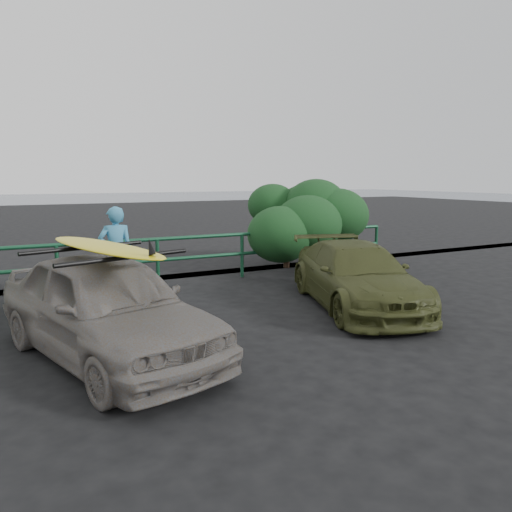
{
  "coord_description": "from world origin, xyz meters",
  "views": [
    {
      "loc": [
        -1.97,
        -5.27,
        2.31
      ],
      "look_at": [
        1.78,
        1.95,
        1.01
      ],
      "focal_mm": 35.0,
      "sensor_mm": 36.0,
      "label": 1
    }
  ],
  "objects_px": {
    "olive_vehicle": "(356,276)",
    "man": "(116,252)",
    "guardrail": "(110,265)",
    "sedan": "(106,307)",
    "surfboard": "(103,247)"
  },
  "relations": [
    {
      "from": "guardrail",
      "to": "olive_vehicle",
      "type": "height_order",
      "value": "olive_vehicle"
    },
    {
      "from": "sedan",
      "to": "man",
      "type": "relative_size",
      "value": 2.25
    },
    {
      "from": "guardrail",
      "to": "man",
      "type": "relative_size",
      "value": 7.95
    },
    {
      "from": "surfboard",
      "to": "olive_vehicle",
      "type": "bearing_deg",
      "value": -7.77
    },
    {
      "from": "olive_vehicle",
      "to": "surfboard",
      "type": "distance_m",
      "value": 4.59
    },
    {
      "from": "sedan",
      "to": "man",
      "type": "height_order",
      "value": "man"
    },
    {
      "from": "olive_vehicle",
      "to": "man",
      "type": "relative_size",
      "value": 2.22
    },
    {
      "from": "sedan",
      "to": "surfboard",
      "type": "xyz_separation_m",
      "value": [
        -0.0,
        0.0,
        0.77
      ]
    },
    {
      "from": "guardrail",
      "to": "olive_vehicle",
      "type": "distance_m",
      "value": 4.95
    },
    {
      "from": "man",
      "to": "sedan",
      "type": "bearing_deg",
      "value": 81.55
    },
    {
      "from": "guardrail",
      "to": "sedan",
      "type": "relative_size",
      "value": 3.53
    },
    {
      "from": "sedan",
      "to": "man",
      "type": "xyz_separation_m",
      "value": [
        0.82,
        3.25,
        0.2
      ]
    },
    {
      "from": "olive_vehicle",
      "to": "surfboard",
      "type": "bearing_deg",
      "value": -154.53
    },
    {
      "from": "surfboard",
      "to": "guardrail",
      "type": "bearing_deg",
      "value": 62.86
    },
    {
      "from": "olive_vehicle",
      "to": "guardrail",
      "type": "bearing_deg",
      "value": 155.35
    }
  ]
}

